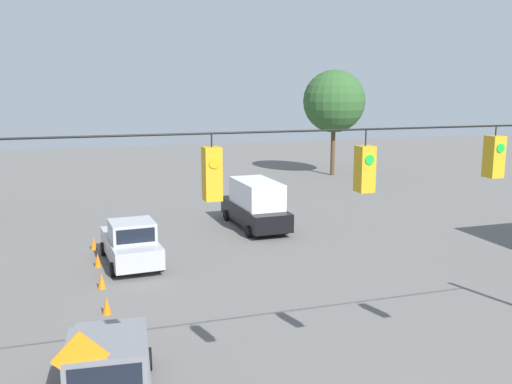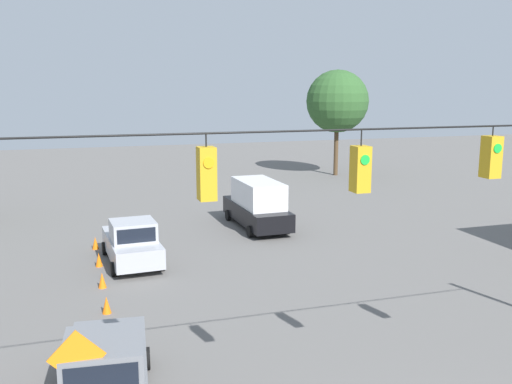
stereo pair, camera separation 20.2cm
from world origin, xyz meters
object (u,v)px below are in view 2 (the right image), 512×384
traffic_cone_second (109,340)px  work_zone_sign (77,366)px  pickup_truck_grey_parked_shoulder (106,374)px  traffic_cone_fourth (102,280)px  traffic_cone_third (107,305)px  box_truck_black_oncoming_deep (257,204)px  pickup_truck_silver_withflow_far (132,243)px  traffic_cone_fifth (99,260)px  traffic_cone_farthest (95,243)px  overhead_signal_span (424,229)px  tree_horizon_left (337,101)px

traffic_cone_second → work_zone_sign: (0.91, 4.85, 1.67)m
pickup_truck_grey_parked_shoulder → traffic_cone_fourth: 9.23m
traffic_cone_third → traffic_cone_fourth: size_ratio=1.00×
box_truck_black_oncoming_deep → traffic_cone_fourth: box_truck_black_oncoming_deep is taller
pickup_truck_silver_withflow_far → traffic_cone_fourth: size_ratio=8.33×
traffic_cone_fifth → box_truck_black_oncoming_deep: bearing=-152.5°
traffic_cone_fifth → traffic_cone_farthest: (0.05, -2.94, 0.00)m
overhead_signal_span → pickup_truck_silver_withflow_far: 16.76m
tree_horizon_left → traffic_cone_fourth: bearing=47.8°
overhead_signal_span → work_zone_sign: size_ratio=6.89×
overhead_signal_span → traffic_cone_fourth: (6.36, -12.60, -4.72)m
box_truck_black_oncoming_deep → traffic_cone_farthest: (9.11, 1.79, -1.05)m
box_truck_black_oncoming_deep → overhead_signal_span: bearing=82.4°
pickup_truck_silver_withflow_far → traffic_cone_fifth: size_ratio=8.33×
pickup_truck_silver_withflow_far → pickup_truck_grey_parked_shoulder: same height
overhead_signal_span → pickup_truck_grey_parked_shoulder: overhead_signal_span is taller
box_truck_black_oncoming_deep → pickup_truck_silver_withflow_far: bearing=32.0°
box_truck_black_oncoming_deep → traffic_cone_fifth: box_truck_black_oncoming_deep is taller
overhead_signal_span → box_truck_black_oncoming_deep: size_ratio=3.04×
box_truck_black_oncoming_deep → traffic_cone_fourth: bearing=40.2°
pickup_truck_silver_withflow_far → work_zone_sign: 13.78m
pickup_truck_grey_parked_shoulder → traffic_cone_fourth: (-0.33, -9.20, -0.66)m
traffic_cone_fifth → work_zone_sign: (0.97, 13.51, 1.67)m
traffic_cone_second → pickup_truck_silver_withflow_far: bearing=-100.2°
traffic_cone_fourth → pickup_truck_grey_parked_shoulder: bearing=88.0°
pickup_truck_grey_parked_shoulder → work_zone_sign: work_zone_sign is taller
pickup_truck_silver_withflow_far → box_truck_black_oncoming_deep: bearing=-148.0°
box_truck_black_oncoming_deep → work_zone_sign: work_zone_sign is taller
traffic_cone_farthest → pickup_truck_grey_parked_shoulder: bearing=88.9°
pickup_truck_silver_withflow_far → box_truck_black_oncoming_deep: 8.92m
traffic_cone_fourth → traffic_cone_second: bearing=89.4°
traffic_cone_second → traffic_cone_third: (-0.08, -2.97, 0.00)m
overhead_signal_span → traffic_cone_farthest: overhead_signal_span is taller
box_truck_black_oncoming_deep → tree_horizon_left: (-12.83, -16.46, 5.31)m
traffic_cone_fourth → traffic_cone_farthest: 5.86m
overhead_signal_span → pickup_truck_grey_parked_shoulder: size_ratio=3.42×
pickup_truck_silver_withflow_far → traffic_cone_fourth: 3.35m
pickup_truck_silver_withflow_far → traffic_cone_third: pickup_truck_silver_withflow_far is taller
traffic_cone_farthest → tree_horizon_left: (-21.94, -18.25, 6.36)m
pickup_truck_grey_parked_shoulder → traffic_cone_fourth: bearing=-92.0°
traffic_cone_third → traffic_cone_farthest: bearing=-89.6°
traffic_cone_second → traffic_cone_farthest: size_ratio=1.00×
pickup_truck_silver_withflow_far → work_zone_sign: size_ratio=1.87×
pickup_truck_grey_parked_shoulder → tree_horizon_left: size_ratio=0.60×
pickup_truck_grey_parked_shoulder → traffic_cone_third: 6.48m
work_zone_sign → tree_horizon_left: size_ratio=0.30×
box_truck_black_oncoming_deep → traffic_cone_farthest: bearing=11.1°
tree_horizon_left → pickup_truck_silver_withflow_far: bearing=46.1°
pickup_truck_grey_parked_shoulder → tree_horizon_left: bearing=-123.7°
box_truck_black_oncoming_deep → traffic_cone_second: bearing=55.7°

